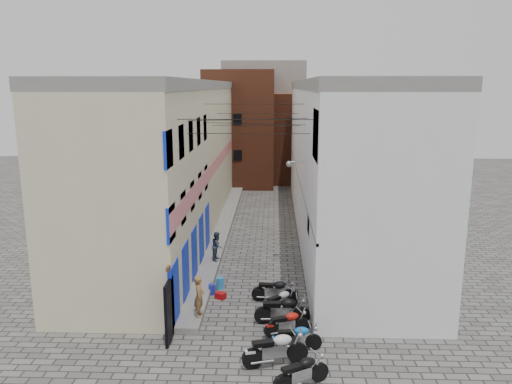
# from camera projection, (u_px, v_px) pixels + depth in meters

# --- Properties ---
(ground) EXTENTS (90.00, 90.00, 0.00)m
(ground) POSITION_uv_depth(u_px,v_px,m) (243.00, 336.00, 17.70)
(ground) COLOR #53514E
(ground) RESTS_ON ground
(plinth) EXTENTS (0.90, 26.00, 0.25)m
(plinth) POSITION_uv_depth(u_px,v_px,m) (223.00, 229.00, 30.45)
(plinth) COLOR slate
(plinth) RESTS_ON ground
(building_left) EXTENTS (5.10, 27.00, 9.00)m
(building_left) POSITION_uv_depth(u_px,v_px,m) (173.00, 158.00, 29.59)
(building_left) COLOR beige
(building_left) RESTS_ON ground
(building_right) EXTENTS (5.94, 26.00, 9.00)m
(building_right) POSITION_uv_depth(u_px,v_px,m) (341.00, 159.00, 29.27)
(building_right) COLOR white
(building_right) RESTS_ON ground
(building_far_brick_left) EXTENTS (6.00, 6.00, 10.00)m
(building_far_brick_left) POSITION_uv_depth(u_px,v_px,m) (240.00, 128.00, 44.09)
(building_far_brick_left) COLOR brown
(building_far_brick_left) RESTS_ON ground
(building_far_brick_right) EXTENTS (5.00, 6.00, 8.00)m
(building_far_brick_right) POSITION_uv_depth(u_px,v_px,m) (296.00, 138.00, 46.07)
(building_far_brick_right) COLOR brown
(building_far_brick_right) RESTS_ON ground
(building_far_concrete) EXTENTS (8.00, 5.00, 11.00)m
(building_far_concrete) POSITION_uv_depth(u_px,v_px,m) (264.00, 118.00, 49.77)
(building_far_concrete) COLOR slate
(building_far_concrete) RESTS_ON ground
(far_shopfront) EXTENTS (2.00, 0.30, 2.40)m
(far_shopfront) POSITION_uv_depth(u_px,v_px,m) (262.00, 176.00, 42.07)
(far_shopfront) COLOR black
(far_shopfront) RESTS_ON ground
(overhead_wires) EXTENTS (5.80, 13.02, 1.32)m
(overhead_wires) POSITION_uv_depth(u_px,v_px,m) (252.00, 120.00, 23.68)
(overhead_wires) COLOR black
(overhead_wires) RESTS_ON ground
(motorcycle_a) EXTENTS (1.93, 1.46, 1.09)m
(motorcycle_a) POSITION_uv_depth(u_px,v_px,m) (302.00, 370.00, 14.58)
(motorcycle_a) COLOR black
(motorcycle_a) RESTS_ON ground
(motorcycle_b) EXTENTS (2.27, 1.25, 1.25)m
(motorcycle_b) POSITION_uv_depth(u_px,v_px,m) (275.00, 347.00, 15.71)
(motorcycle_b) COLOR silver
(motorcycle_b) RESTS_ON ground
(motorcycle_c) EXTENTS (1.82, 0.74, 1.02)m
(motorcycle_c) POSITION_uv_depth(u_px,v_px,m) (296.00, 336.00, 16.63)
(motorcycle_c) COLOR blue
(motorcycle_c) RESTS_ON ground
(motorcycle_d) EXTENTS (1.81, 1.13, 1.00)m
(motorcycle_d) POSITION_uv_depth(u_px,v_px,m) (287.00, 322.00, 17.67)
(motorcycle_d) COLOR #B2160C
(motorcycle_d) RESTS_ON ground
(motorcycle_e) EXTENTS (2.12, 0.74, 1.21)m
(motorcycle_e) POSITION_uv_depth(u_px,v_px,m) (282.00, 308.00, 18.49)
(motorcycle_e) COLOR black
(motorcycle_e) RESTS_ON ground
(motorcycle_f) EXTENTS (1.67, 1.46, 0.98)m
(motorcycle_f) POSITION_uv_depth(u_px,v_px,m) (280.00, 300.00, 19.49)
(motorcycle_f) COLOR silver
(motorcycle_f) RESTS_ON ground
(motorcycle_g) EXTENTS (1.95, 0.77, 1.11)m
(motorcycle_g) POSITION_uv_depth(u_px,v_px,m) (275.00, 289.00, 20.38)
(motorcycle_g) COLOR black
(motorcycle_g) RESTS_ON ground
(person_a) EXTENTS (0.38, 0.58, 1.58)m
(person_a) POSITION_uv_depth(u_px,v_px,m) (199.00, 296.00, 18.52)
(person_a) COLOR olive
(person_a) RESTS_ON plinth
(person_b) EXTENTS (0.60, 0.74, 1.42)m
(person_b) POSITION_uv_depth(u_px,v_px,m) (217.00, 246.00, 24.59)
(person_b) COLOR #343B4E
(person_b) RESTS_ON plinth
(water_jug_near) EXTENTS (0.31, 0.31, 0.47)m
(water_jug_near) POSITION_uv_depth(u_px,v_px,m) (212.00, 289.00, 21.18)
(water_jug_near) COLOR #202FA4
(water_jug_near) RESTS_ON ground
(water_jug_far) EXTENTS (0.39, 0.39, 0.51)m
(water_jug_far) POSITION_uv_depth(u_px,v_px,m) (220.00, 283.00, 21.79)
(water_jug_far) COLOR #2B90DB
(water_jug_far) RESTS_ON ground
(red_crate) EXTENTS (0.49, 0.44, 0.25)m
(red_crate) POSITION_uv_depth(u_px,v_px,m) (221.00, 296.00, 20.79)
(red_crate) COLOR #A50B0C
(red_crate) RESTS_ON ground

